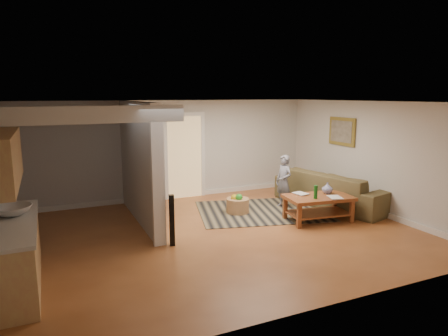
{
  "coord_description": "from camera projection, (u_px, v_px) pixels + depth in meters",
  "views": [
    {
      "loc": [
        -2.92,
        -6.71,
        2.63
      ],
      "look_at": [
        0.5,
        0.89,
        1.1
      ],
      "focal_mm": 32.0,
      "sensor_mm": 36.0,
      "label": 1
    }
  ],
  "objects": [
    {
      "name": "child",
      "position": [
        283.0,
        207.0,
        9.48
      ],
      "size": [
        0.37,
        0.5,
        1.25
      ],
      "primitive_type": "imported",
      "rotation": [
        0.0,
        0.0,
        -1.41
      ],
      "color": "gray",
      "rests_on": "ground"
    },
    {
      "name": "room_shell",
      "position": [
        157.0,
        159.0,
        7.36
      ],
      "size": [
        7.54,
        6.02,
        2.52
      ],
      "color": "beige",
      "rests_on": "ground"
    },
    {
      "name": "toy_basket",
      "position": [
        238.0,
        205.0,
        8.99
      ],
      "size": [
        0.51,
        0.51,
        0.46
      ],
      "color": "olive",
      "rests_on": "ground"
    },
    {
      "name": "toddler",
      "position": [
        154.0,
        203.0,
        9.85
      ],
      "size": [
        0.51,
        0.47,
        0.84
      ],
      "primitive_type": "imported",
      "rotation": [
        0.0,
        0.0,
        2.65
      ],
      "color": "#202243",
      "rests_on": "ground"
    },
    {
      "name": "coffee_table",
      "position": [
        319.0,
        201.0,
        8.41
      ],
      "size": [
        1.47,
        0.97,
        0.82
      ],
      "rotation": [
        0.0,
        0.0,
        -0.13
      ],
      "color": "maroon",
      "rests_on": "ground"
    },
    {
      "name": "speaker_right",
      "position": [
        141.0,
        188.0,
        9.13
      ],
      "size": [
        0.14,
        0.14,
        1.07
      ],
      "primitive_type": "cube",
      "rotation": [
        0.0,
        0.0,
        0.43
      ],
      "color": "black",
      "rests_on": "ground"
    },
    {
      "name": "ground",
      "position": [
        219.0,
        234.0,
        7.67
      ],
      "size": [
        7.5,
        7.5,
        0.0
      ],
      "primitive_type": "plane",
      "color": "brown",
      "rests_on": "ground"
    },
    {
      "name": "tv_console",
      "position": [
        144.0,
        182.0,
        9.14
      ],
      "size": [
        0.51,
        1.18,
        1.0
      ],
      "rotation": [
        0.0,
        0.0,
        0.07
      ],
      "color": "maroon",
      "rests_on": "ground"
    },
    {
      "name": "speaker_left",
      "position": [
        172.0,
        220.0,
        7.0
      ],
      "size": [
        0.11,
        0.11,
        0.92
      ],
      "primitive_type": "cube",
      "rotation": [
        0.0,
        0.0,
        -0.25
      ],
      "color": "black",
      "rests_on": "ground"
    },
    {
      "name": "area_rug",
      "position": [
        262.0,
        211.0,
        9.15
      ],
      "size": [
        3.29,
        2.74,
        0.01
      ],
      "primitive_type": "cube",
      "rotation": [
        0.0,
        0.0,
        -0.25
      ],
      "color": "black",
      "rests_on": "ground"
    },
    {
      "name": "sofa",
      "position": [
        332.0,
        205.0,
        9.65
      ],
      "size": [
        1.75,
        3.01,
        0.83
      ],
      "primitive_type": "imported",
      "rotation": [
        0.0,
        0.0,
        1.81
      ],
      "color": "#453F22",
      "rests_on": "ground"
    }
  ]
}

